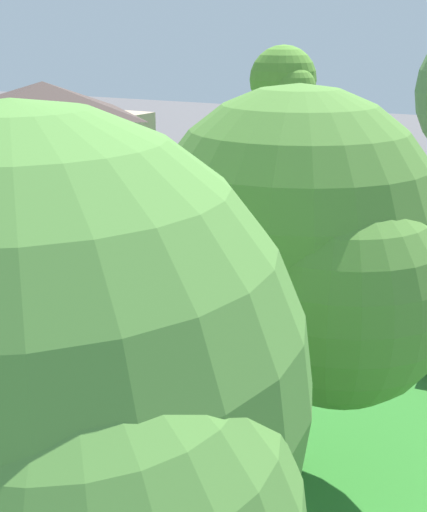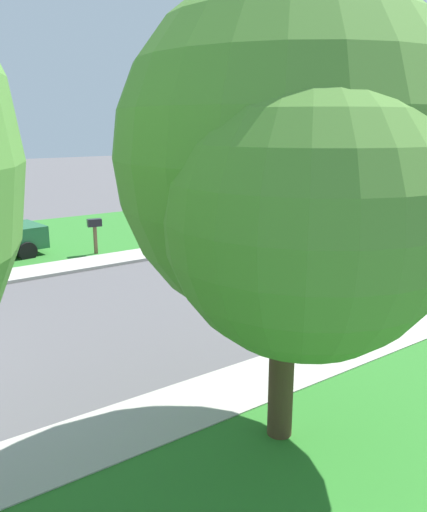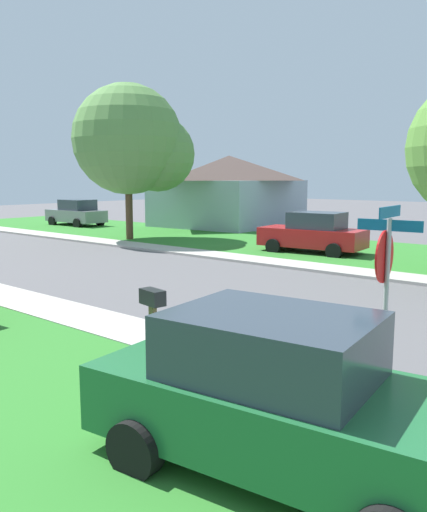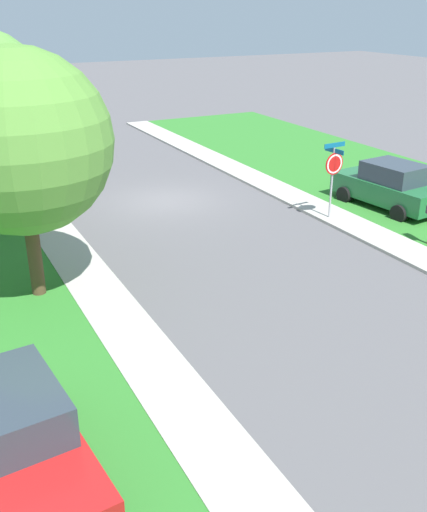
{
  "view_description": "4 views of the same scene",
  "coord_description": "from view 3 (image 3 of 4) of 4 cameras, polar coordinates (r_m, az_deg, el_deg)",
  "views": [
    {
      "loc": [
        10.44,
        -3.79,
        7.05
      ],
      "look_at": [
        1.24,
        11.95,
        1.4
      ],
      "focal_mm": 51.54,
      "sensor_mm": 36.0,
      "label": 1
    },
    {
      "loc": [
        11.03,
        1.34,
        4.49
      ],
      "look_at": [
        1.2,
        8.34,
        1.4
      ],
      "focal_mm": 36.25,
      "sensor_mm": 36.0,
      "label": 2
    },
    {
      "loc": [
        -11.68,
        1.82,
        3.16
      ],
      "look_at": [
        -2.53,
        9.45,
        1.4
      ],
      "focal_mm": 37.15,
      "sensor_mm": 36.0,
      "label": 3
    },
    {
      "loc": [
        8.35,
        20.55,
        7.11
      ],
      "look_at": [
        2.29,
        8.67,
        1.4
      ],
      "focal_mm": 41.37,
      "sensor_mm": 36.0,
      "label": 4
    }
  ],
  "objects": [
    {
      "name": "sidewalk_east",
      "position": [
        19.53,
        7.86,
        -0.83
      ],
      "size": [
        1.4,
        56.0,
        0.1
      ],
      "primitive_type": "cube",
      "color": "#ADA89E",
      "rests_on": "ground"
    },
    {
      "name": "lawn_east",
      "position": [
        23.61,
        13.92,
        0.57
      ],
      "size": [
        8.0,
        56.0,
        0.08
      ],
      "primitive_type": "cube",
      "color": "#2D7528",
      "rests_on": "ground"
    },
    {
      "name": "sidewalk_west",
      "position": [
        12.73,
        -15.34,
        -6.05
      ],
      "size": [
        1.4,
        56.0,
        0.1
      ],
      "primitive_type": "cube",
      "color": "#ADA89E",
      "rests_on": "ground"
    },
    {
      "name": "stop_sign_far_corner",
      "position": [
        7.94,
        18.03,
        -1.24
      ],
      "size": [
        0.92,
        0.92,
        2.77
      ],
      "color": "#9E9EA3",
      "rests_on": "ground"
    },
    {
      "name": "car_red_kerbside_mid",
      "position": [
        22.45,
        10.69,
        2.42
      ],
      "size": [
        2.34,
        4.45,
        1.76
      ],
      "color": "red",
      "rests_on": "ground"
    },
    {
      "name": "car_green_far_down_street",
      "position": [
        5.81,
        7.52,
        -14.85
      ],
      "size": [
        2.4,
        4.48,
        1.76
      ],
      "color": "#1E6033",
      "rests_on": "ground"
    },
    {
      "name": "car_grey_near_corner",
      "position": [
        35.91,
        -14.55,
        4.5
      ],
      "size": [
        2.1,
        4.33,
        1.76
      ],
      "color": "gray",
      "rests_on": "ground"
    },
    {
      "name": "tree_across_right",
      "position": [
        27.21,
        -8.43,
        11.92
      ],
      "size": [
        5.85,
        5.44,
        7.77
      ],
      "color": "#4C3823",
      "rests_on": "ground"
    },
    {
      "name": "house_right_setback",
      "position": [
        35.07,
        1.67,
        7.13
      ],
      "size": [
        9.46,
        8.33,
        4.6
      ],
      "color": "#93A3B2",
      "rests_on": "ground"
    },
    {
      "name": "mailbox",
      "position": [
        9.0,
        -6.57,
        -5.48
      ],
      "size": [
        0.32,
        0.52,
        1.31
      ],
      "color": "brown",
      "rests_on": "ground"
    }
  ]
}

